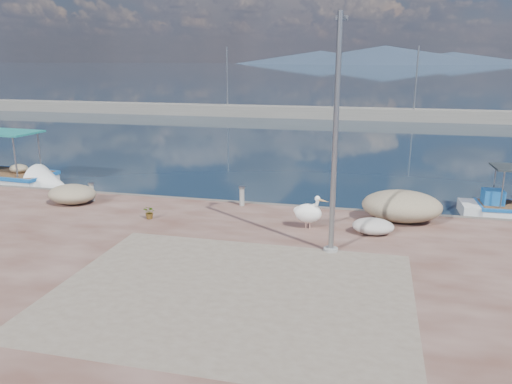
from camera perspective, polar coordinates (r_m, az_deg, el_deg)
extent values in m
plane|color=#162635|center=(15.99, -3.22, -7.95)|extent=(1400.00, 1400.00, 0.00)
cube|color=#512E23|center=(10.94, -12.78, -18.56)|extent=(44.00, 22.00, 0.50)
cube|color=gray|center=(12.91, -2.80, -11.36)|extent=(9.00, 7.00, 0.01)
cube|color=gray|center=(54.55, 9.05, 8.90)|extent=(120.00, 2.20, 1.20)
cylinder|color=gray|center=(56.53, -3.32, 12.72)|extent=(0.16, 0.16, 7.00)
cylinder|color=gray|center=(54.25, 17.83, 11.95)|extent=(0.16, 0.16, 7.00)
cone|color=#28384C|center=(668.23, 7.41, 15.04)|extent=(220.00, 220.00, 16.00)
cone|color=#28384C|center=(664.12, 14.53, 14.96)|extent=(280.00, 280.00, 22.00)
cone|color=#28384C|center=(669.59, 21.56, 14.07)|extent=(200.00, 200.00, 14.00)
cube|color=white|center=(28.52, -26.45, 0.97)|extent=(6.78, 2.71, 1.08)
cube|color=#1A5CA9|center=(28.42, -26.57, 1.92)|extent=(4.94, 2.62, 0.16)
cube|color=#B0152B|center=(28.53, -26.44, 0.84)|extent=(4.94, 2.60, 0.14)
cube|color=#1B6E6B|center=(28.07, -27.07, 6.12)|extent=(3.80, 2.36, 0.09)
cube|color=#1A5CA9|center=(22.49, 25.45, -0.52)|extent=(0.80, 0.80, 0.60)
cylinder|color=tan|center=(17.53, 5.73, -3.62)|extent=(0.04, 0.04, 0.31)
cylinder|color=tan|center=(17.47, 6.18, -3.70)|extent=(0.04, 0.04, 0.31)
ellipsoid|color=white|center=(17.37, 5.99, -2.42)|extent=(1.07, 0.85, 0.66)
cylinder|color=white|center=(17.16, 6.87, -1.51)|extent=(0.24, 0.19, 0.57)
sphere|color=white|center=(17.07, 7.03, -0.75)|extent=(0.19, 0.19, 0.19)
cone|color=#DDA155|center=(17.00, 7.70, -1.00)|extent=(0.46, 0.24, 0.14)
cylinder|color=gray|center=(14.71, 9.05, 6.10)|extent=(0.16, 0.16, 7.00)
cylinder|color=gray|center=(15.61, 8.53, -6.51)|extent=(0.44, 0.44, 0.10)
cube|color=gray|center=(15.23, 9.81, 19.02)|extent=(0.35, 0.18, 0.12)
cylinder|color=gray|center=(20.02, -1.62, -0.51)|extent=(0.19, 0.19, 0.76)
cylinder|color=gray|center=(19.92, -1.63, 0.54)|extent=(0.26, 0.26, 0.06)
cylinder|color=gray|center=(21.77, -18.26, -0.03)|extent=(0.19, 0.19, 0.74)
cylinder|color=gray|center=(21.68, -18.34, 0.91)|extent=(0.25, 0.25, 0.06)
imported|color=#33722D|center=(18.81, -12.04, -2.28)|extent=(0.55, 0.51, 0.50)
ellipsoid|color=#BDAC8C|center=(18.84, 16.31, -1.55)|extent=(2.85, 2.03, 1.12)
ellipsoid|color=#BDAC8C|center=(21.66, -20.27, -0.23)|extent=(1.99, 1.55, 0.77)
ellipsoid|color=silver|center=(17.31, 13.23, -3.83)|extent=(1.39, 1.05, 0.52)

